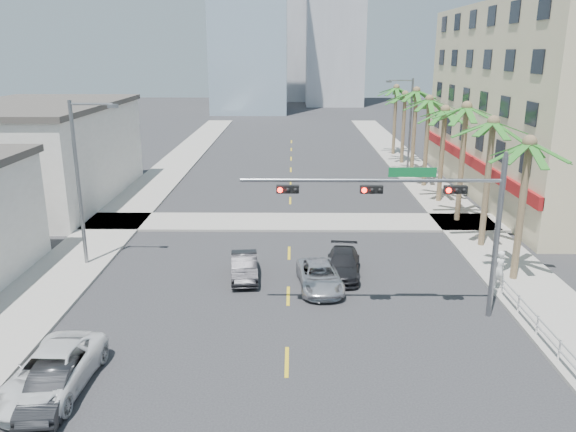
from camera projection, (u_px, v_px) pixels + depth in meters
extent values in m
plane|color=#262628|center=(285.00, 430.00, 17.57)|extent=(260.00, 260.00, 0.00)
cube|color=gray|center=(473.00, 231.00, 36.62)|extent=(4.00, 120.00, 0.15)
cube|color=gray|center=(107.00, 230.00, 36.83)|extent=(4.00, 120.00, 0.15)
cube|color=gray|center=(290.00, 222.00, 38.65)|extent=(80.00, 4.00, 0.15)
cube|color=beige|center=(570.00, 103.00, 44.02)|extent=(15.00, 28.00, 15.00)
cube|color=maroon|center=(468.00, 159.00, 45.36)|extent=(0.30, 28.00, 0.80)
cube|color=beige|center=(40.00, 155.00, 43.57)|extent=(11.00, 18.00, 7.20)
cube|color=#ADADB2|center=(280.00, 8.00, 131.53)|extent=(16.00, 16.00, 42.00)
cylinder|color=slate|center=(497.00, 240.00, 24.14)|extent=(0.24, 0.24, 7.20)
cylinder|color=slate|center=(371.00, 180.00, 23.46)|extent=(11.00, 0.16, 0.16)
cube|color=#0C662D|center=(413.00, 172.00, 23.34)|extent=(2.00, 0.05, 0.40)
cube|color=black|center=(455.00, 190.00, 23.38)|extent=(0.95, 0.28, 0.32)
sphere|color=#FF0C05|center=(449.00, 190.00, 23.23)|extent=(0.22, 0.22, 0.22)
cube|color=black|center=(371.00, 189.00, 23.41)|extent=(0.95, 0.28, 0.32)
sphere|color=#FF0C05|center=(364.00, 190.00, 23.26)|extent=(0.22, 0.22, 0.22)
cube|color=black|center=(288.00, 189.00, 23.44)|extent=(0.95, 0.28, 0.32)
sphere|color=#FF0C05|center=(280.00, 190.00, 23.29)|extent=(0.22, 0.22, 0.22)
cylinder|color=brown|center=(521.00, 214.00, 27.96)|extent=(0.36, 0.36, 7.20)
cylinder|color=brown|center=(487.00, 186.00, 32.89)|extent=(0.36, 0.36, 7.56)
cylinder|color=brown|center=(462.00, 166.00, 37.83)|extent=(0.36, 0.36, 7.92)
cylinder|color=brown|center=(442.00, 157.00, 42.92)|extent=(0.36, 0.36, 7.20)
cylinder|color=brown|center=(426.00, 144.00, 47.85)|extent=(0.36, 0.36, 7.56)
cylinder|color=brown|center=(414.00, 133.00, 52.79)|extent=(0.36, 0.36, 7.92)
cylinder|color=brown|center=(403.00, 130.00, 57.88)|extent=(0.36, 0.36, 7.20)
cylinder|color=brown|center=(395.00, 122.00, 62.82)|extent=(0.36, 0.36, 7.56)
cylinder|color=slate|center=(79.00, 186.00, 29.82)|extent=(0.20, 0.20, 9.00)
cylinder|color=slate|center=(91.00, 104.00, 28.59)|extent=(2.20, 0.12, 0.12)
cube|color=slate|center=(113.00, 106.00, 28.61)|extent=(0.50, 0.25, 0.18)
cylinder|color=slate|center=(410.00, 127.00, 52.64)|extent=(0.20, 0.20, 9.00)
cylinder|color=slate|center=(401.00, 80.00, 51.43)|extent=(2.20, 0.12, 0.12)
cube|color=slate|center=(389.00, 81.00, 51.47)|extent=(0.50, 0.25, 0.18)
cylinder|color=silver|center=(537.00, 325.00, 23.08)|extent=(0.08, 8.00, 0.08)
cylinder|color=silver|center=(538.00, 318.00, 22.98)|extent=(0.08, 8.00, 0.08)
cylinder|color=silver|center=(559.00, 352.00, 21.17)|extent=(0.08, 0.08, 1.00)
cylinder|color=silver|center=(537.00, 327.00, 23.09)|extent=(0.08, 0.08, 1.00)
cylinder|color=silver|center=(518.00, 305.00, 25.01)|extent=(0.08, 0.08, 1.00)
cylinder|color=silver|center=(502.00, 287.00, 26.93)|extent=(0.08, 0.08, 1.00)
imported|color=black|center=(51.00, 388.00, 18.67)|extent=(1.65, 3.84, 1.23)
imported|color=white|center=(52.00, 372.00, 19.45)|extent=(2.58, 5.23, 1.43)
imported|color=black|center=(244.00, 267.00, 29.16)|extent=(1.71, 3.95, 1.26)
imported|color=silver|center=(320.00, 276.00, 27.95)|extent=(2.40, 4.57, 1.23)
imported|color=black|center=(343.00, 264.00, 29.51)|extent=(2.18, 4.45, 1.25)
imported|color=silver|center=(499.00, 270.00, 27.42)|extent=(0.83, 0.68, 1.97)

